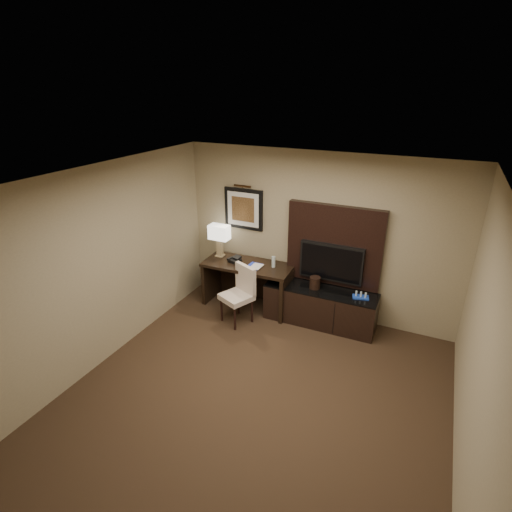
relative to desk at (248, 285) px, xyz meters
The scene contains 19 objects.
floor 2.43m from the desk, 63.61° to the right, with size 4.50×5.00×0.01m, color #2F2015.
ceiling 3.32m from the desk, 63.61° to the right, with size 4.50×5.00×0.01m, color silver.
wall_back 1.47m from the desk, 18.16° to the left, with size 4.50×0.01×2.70m, color gray.
wall_left 2.63m from the desk, 118.82° to the right, with size 0.01×5.00×2.70m, color gray.
wall_right 4.06m from the desk, 32.95° to the right, with size 0.01×5.00×2.70m, color gray.
desk is the anchor object (origin of this frame).
credenza 1.29m from the desk, ahead, with size 1.78×0.49×0.61m, color black.
tv_wall_panel 1.64m from the desk, 11.98° to the left, with size 1.50×0.12×1.30m, color black.
tv 1.51m from the desk, ahead, with size 1.00×0.08×0.60m, color black.
artwork 1.31m from the desk, 125.40° to the left, with size 0.70×0.04×0.70m, color black.
picture_light 1.69m from the desk, 128.80° to the left, with size 0.04×0.04×0.30m, color #3A2412.
desk_chair 0.53m from the desk, 84.40° to the right, with size 0.44×0.51×0.92m, color beige, non-canonical shape.
table_lamp 0.91m from the desk, behind, with size 0.35×0.20×0.57m, color tan, non-canonical shape.
desk_phone 0.51m from the desk, behind, with size 0.18×0.16×0.09m, color black, non-canonical shape.
blue_folder 0.44m from the desk, 25.92° to the right, with size 0.22×0.29×0.02m, color #1C31B9.
book 0.54m from the desk, 31.25° to the right, with size 0.18×0.02×0.24m, color #BEB395.
water_bottle 0.67m from the desk, ahead, with size 0.06×0.06×0.19m, color silver.
ice_bucket 1.21m from the desk, ahead, with size 0.17×0.17×0.19m, color black.
minibar_tray 1.92m from the desk, ahead, with size 0.24×0.14×0.09m, color #1C42B8, non-canonical shape.
Camera 1 is at (1.65, -3.32, 3.61)m, focal length 28.00 mm.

